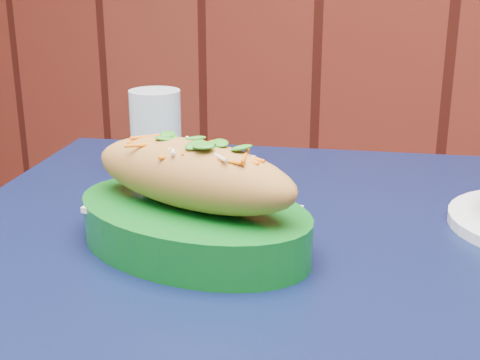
% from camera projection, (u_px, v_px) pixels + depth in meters
% --- Properties ---
extents(cafe_table, '(0.96, 0.96, 0.75)m').
position_uv_depth(cafe_table, '(301.00, 335.00, 0.68)').
color(cafe_table, black).
rests_on(cafe_table, ground).
extents(banh_mi_basket, '(0.29, 0.21, 0.12)m').
position_uv_depth(banh_mi_basket, '(192.00, 203.00, 0.66)').
color(banh_mi_basket, '#0C5F19').
rests_on(banh_mi_basket, cafe_table).
extents(water_glass, '(0.07, 0.07, 0.11)m').
position_uv_depth(water_glass, '(156.00, 131.00, 0.90)').
color(water_glass, silver).
rests_on(water_glass, cafe_table).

